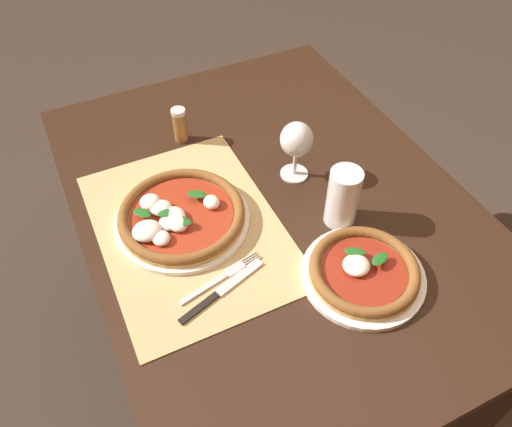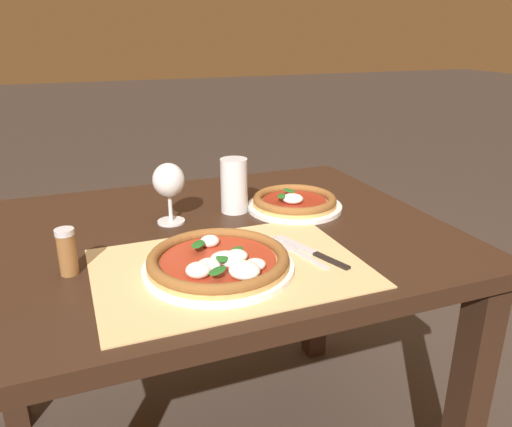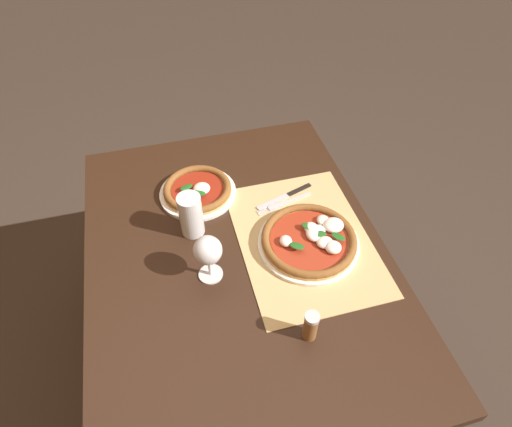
{
  "view_description": "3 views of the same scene",
  "coord_description": "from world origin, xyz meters",
  "views": [
    {
      "loc": [
        0.73,
        -0.39,
        1.6
      ],
      "look_at": [
        0.1,
        -0.09,
        0.83
      ],
      "focal_mm": 35.0,
      "sensor_mm": 36.0,
      "label": 1
    },
    {
      "loc": [
        -0.28,
        -1.09,
        1.2
      ],
      "look_at": [
        0.13,
        -0.04,
        0.78
      ],
      "focal_mm": 35.0,
      "sensor_mm": 36.0,
      "label": 2
    },
    {
      "loc": [
        -0.78,
        0.15,
        1.75
      ],
      "look_at": [
        0.11,
        -0.09,
        0.78
      ],
      "focal_mm": 30.0,
      "sensor_mm": 36.0,
      "label": 3
    }
  ],
  "objects": [
    {
      "name": "wine_glass",
      "position": [
        -0.06,
        0.09,
        0.85
      ],
      "size": [
        0.08,
        0.08,
        0.16
      ],
      "color": "silver",
      "rests_on": "dining_table"
    },
    {
      "name": "pint_glass",
      "position": [
        0.12,
        0.11,
        0.81
      ],
      "size": [
        0.07,
        0.07,
        0.15
      ],
      "color": "silver",
      "rests_on": "dining_table"
    },
    {
      "name": "pepper_shaker",
      "position": [
        -0.31,
        -0.12,
        0.79
      ],
      "size": [
        0.04,
        0.04,
        0.1
      ],
      "color": "brown",
      "rests_on": "dining_table"
    },
    {
      "name": "pizza_far",
      "position": [
        0.28,
        0.07,
        0.76
      ],
      "size": [
        0.26,
        0.26,
        0.05
      ],
      "color": "white",
      "rests_on": "dining_table"
    },
    {
      "name": "pizza_near",
      "position": [
        -0.02,
        -0.22,
        0.76
      ],
      "size": [
        0.31,
        0.31,
        0.05
      ],
      "color": "white",
      "rests_on": "paper_placemat"
    },
    {
      "name": "fork",
      "position": [
        0.16,
        -0.2,
        0.75
      ],
      "size": [
        0.06,
        0.2,
        0.0
      ],
      "color": "#B7B7BC",
      "rests_on": "paper_placemat"
    },
    {
      "name": "paper_placemat",
      "position": [
        0.0,
        -0.21,
        0.74
      ],
      "size": [
        0.54,
        0.39,
        0.0
      ],
      "primitive_type": "cube",
      "color": "tan",
      "rests_on": "dining_table"
    },
    {
      "name": "knife",
      "position": [
        0.19,
        -0.21,
        0.75
      ],
      "size": [
        0.08,
        0.21,
        0.01
      ],
      "color": "black",
      "rests_on": "paper_placemat"
    },
    {
      "name": "dining_table",
      "position": [
        0.0,
        0.0,
        0.63
      ],
      "size": [
        1.19,
        0.88,
        0.74
      ],
      "color": "black",
      "rests_on": "ground"
    }
  ]
}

